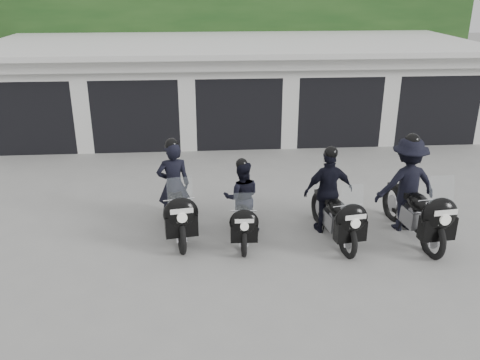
{
  "coord_description": "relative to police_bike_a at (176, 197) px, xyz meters",
  "views": [
    {
      "loc": [
        -1.12,
        -9.48,
        4.94
      ],
      "look_at": [
        -0.37,
        0.27,
        1.05
      ],
      "focal_mm": 38.0,
      "sensor_mm": 36.0,
      "label": 1
    }
  ],
  "objects": [
    {
      "name": "background_vegetation",
      "position": [
        2.07,
        12.86,
        1.97
      ],
      "size": [
        20.0,
        3.9,
        5.8
      ],
      "color": "#193C16",
      "rests_on": "ground"
    },
    {
      "name": "police_bike_c",
      "position": [
        3.15,
        -0.33,
        0.01
      ],
      "size": [
        1.12,
        2.19,
        1.92
      ],
      "rotation": [
        0.0,
        0.0,
        0.15
      ],
      "color": "black",
      "rests_on": "ground"
    },
    {
      "name": "ground",
      "position": [
        1.7,
        -0.05,
        -0.8
      ],
      "size": [
        80.0,
        80.0,
        0.0
      ],
      "primitive_type": "plane",
      "color": "gray",
      "rests_on": "ground"
    },
    {
      "name": "police_bike_a",
      "position": [
        0.0,
        0.0,
        0.0
      ],
      "size": [
        0.91,
        2.31,
        2.02
      ],
      "rotation": [
        0.0,
        0.0,
        0.15
      ],
      "color": "black",
      "rests_on": "ground"
    },
    {
      "name": "police_bike_d",
      "position": [
        4.77,
        -0.34,
        0.12
      ],
      "size": [
        1.36,
        2.47,
        2.15
      ],
      "rotation": [
        0.0,
        0.0,
        0.11
      ],
      "color": "black",
      "rests_on": "ground"
    },
    {
      "name": "garage_block",
      "position": [
        1.7,
        8.0,
        0.62
      ],
      "size": [
        16.4,
        6.8,
        2.96
      ],
      "color": "silver",
      "rests_on": "ground"
    },
    {
      "name": "police_bike_b",
      "position": [
        1.34,
        -0.24,
        -0.09
      ],
      "size": [
        0.77,
        1.92,
        1.67
      ],
      "rotation": [
        0.0,
        0.0,
        -0.03
      ],
      "color": "black",
      "rests_on": "ground"
    }
  ]
}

